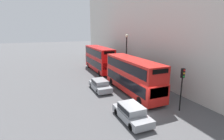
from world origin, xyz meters
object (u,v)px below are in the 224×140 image
car_dark_sedan (132,112)px  car_hatchback (100,85)px  bus_leading (132,74)px  traffic_light (182,81)px  pedestrian (126,72)px  bus_second_in_queue (99,58)px

car_dark_sedan → car_hatchback: (0.00, 8.44, -0.00)m
bus_leading → traffic_light: (1.84, -6.26, 0.68)m
car_hatchback → pedestrian: 7.73m
traffic_light → car_hatchback: bearing=121.1°
bus_second_in_queue → car_dark_sedan: bus_second_in_queue is taller
car_hatchback → traffic_light: traffic_light is taller
pedestrian → car_dark_sedan: bearing=-115.4°
bus_second_in_queue → car_dark_sedan: bearing=-100.3°
bus_leading → car_hatchback: 4.49m
bus_leading → traffic_light: bus_leading is taller
pedestrian → traffic_light: bearing=-94.1°
bus_second_in_queue → bus_leading: bearing=-90.0°
car_hatchback → traffic_light: size_ratio=1.01×
car_dark_sedan → traffic_light: bearing=-2.8°
car_hatchback → traffic_light: bearing=-58.9°
bus_leading → car_dark_sedan: (-3.40, -6.00, -1.64)m
car_dark_sedan → pedestrian: pedestrian is taller
bus_leading → bus_second_in_queue: (0.00, 12.66, 0.11)m
bus_second_in_queue → traffic_light: bearing=-84.4°
bus_leading → traffic_light: size_ratio=2.51×
car_dark_sedan → car_hatchback: car_dark_sedan is taller
bus_second_in_queue → car_dark_sedan: size_ratio=2.38×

